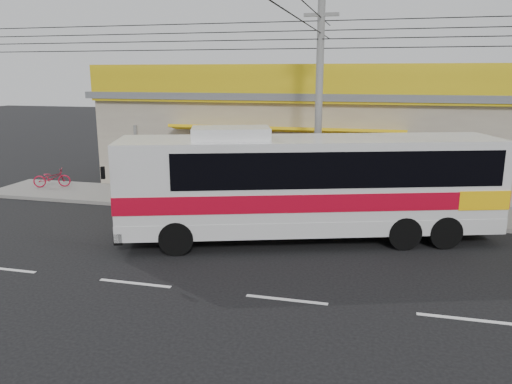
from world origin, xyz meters
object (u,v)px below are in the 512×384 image
coach_bus (315,180)px  motorbike_dark (178,180)px  motorbike_red (52,178)px  utility_pole (321,33)px

coach_bus → motorbike_dark: size_ratio=7.26×
motorbike_red → motorbike_dark: 6.08m
motorbike_red → utility_pole: 14.04m
coach_bus → utility_pole: utility_pole is taller
motorbike_red → motorbike_dark: motorbike_dark is taller
coach_bus → utility_pole: size_ratio=0.36×
coach_bus → utility_pole: (-0.25, 2.44, 4.69)m
motorbike_red → utility_pole: size_ratio=0.05×
motorbike_dark → coach_bus: bearing=-140.3°
coach_bus → motorbike_red: (-12.78, 4.14, -1.40)m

